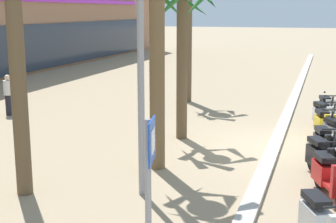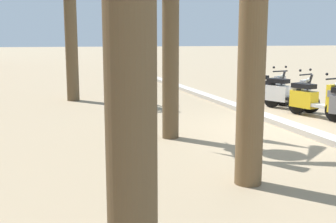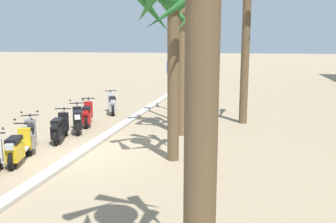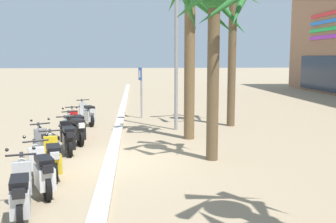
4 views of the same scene
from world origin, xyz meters
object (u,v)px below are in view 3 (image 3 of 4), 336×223
object	(u,v)px
scooter_black_mid_centre	(78,120)
scooter_yellow_mid_front	(18,148)
crossing_sign	(168,79)
palm_tree_near_sign	(174,31)
scooter_silver_last_in_row	(112,104)
palm_tree_by_mall_entrance	(183,16)
street_lamp	(184,17)
palm_tree_far_corner	(247,6)
scooter_grey_far_back	(30,137)
scooter_black_tail_end	(60,128)
scooter_red_second_in_line	(87,115)

from	to	relation	value
scooter_black_mid_centre	scooter_yellow_mid_front	xyz separation A→B (m)	(3.68, -0.00, -0.01)
crossing_sign	palm_tree_near_sign	xyz separation A→B (m)	(7.87, 1.86, 2.13)
scooter_yellow_mid_front	scooter_silver_last_in_row	bearing A→B (deg)	-179.71
scooter_black_mid_centre	palm_tree_by_mall_entrance	bearing A→B (deg)	97.16
street_lamp	palm_tree_far_corner	bearing A→B (deg)	107.08
scooter_silver_last_in_row	street_lamp	distance (m)	5.49
scooter_grey_far_back	crossing_sign	world-z (taller)	crossing_sign
scooter_black_tail_end	crossing_sign	distance (m)	7.16
scooter_red_second_in_line	scooter_black_tail_end	world-z (taller)	same
scooter_black_tail_end	scooter_grey_far_back	bearing A→B (deg)	-15.49
scooter_red_second_in_line	crossing_sign	size ratio (longest dim) A/B	0.74
scooter_grey_far_back	palm_tree_far_corner	size ratio (longest dim) A/B	0.25
scooter_yellow_mid_front	palm_tree_by_mall_entrance	bearing A→B (deg)	137.16
scooter_red_second_in_line	scooter_black_mid_centre	world-z (taller)	scooter_black_mid_centre
scooter_red_second_in_line	palm_tree_far_corner	size ratio (longest dim) A/B	0.28
scooter_grey_far_back	scooter_black_tail_end	bearing A→B (deg)	164.51
scooter_black_mid_centre	street_lamp	world-z (taller)	street_lamp
scooter_grey_far_back	palm_tree_far_corner	distance (m)	9.47
scooter_black_mid_centre	palm_tree_by_mall_entrance	world-z (taller)	palm_tree_by_mall_entrance
scooter_black_mid_centre	scooter_grey_far_back	bearing A→B (deg)	-8.63
scooter_silver_last_in_row	scooter_yellow_mid_front	size ratio (longest dim) A/B	0.96
scooter_yellow_mid_front	street_lamp	xyz separation A→B (m)	(-5.95, 3.61, 3.85)
scooter_red_second_in_line	scooter_grey_far_back	xyz separation A→B (m)	(3.66, -0.25, 0.01)
scooter_black_mid_centre	scooter_grey_far_back	size ratio (longest dim) A/B	1.03
palm_tree_near_sign	palm_tree_by_mall_entrance	world-z (taller)	palm_tree_by_mall_entrance
scooter_red_second_in_line	scooter_black_tail_end	bearing A→B (deg)	2.03
palm_tree_near_sign	street_lamp	xyz separation A→B (m)	(-4.73, -0.53, 0.66)
scooter_silver_last_in_row	crossing_sign	xyz separation A→B (m)	(-1.71, 2.32, 1.05)
palm_tree_near_sign	scooter_black_mid_centre	bearing A→B (deg)	-120.75
scooter_yellow_mid_front	palm_tree_by_mall_entrance	size ratio (longest dim) A/B	0.31
scooter_silver_last_in_row	palm_tree_near_sign	size ratio (longest dim) A/B	0.35
scooter_grey_far_back	scooter_black_mid_centre	bearing A→B (deg)	171.37
crossing_sign	scooter_black_tail_end	bearing A→B (deg)	-19.13
scooter_black_mid_centre	scooter_yellow_mid_front	world-z (taller)	same
scooter_grey_far_back	scooter_red_second_in_line	bearing A→B (deg)	176.05
scooter_black_tail_end	street_lamp	bearing A→B (deg)	134.18
palm_tree_near_sign	palm_tree_far_corner	xyz separation A→B (m)	(-5.47, 1.88, 1.10)
palm_tree_by_mall_entrance	scooter_grey_far_back	bearing A→B (deg)	-54.83
scooter_red_second_in_line	scooter_yellow_mid_front	xyz separation A→B (m)	(4.84, 0.13, 0.00)
scooter_red_second_in_line	street_lamp	xyz separation A→B (m)	(-1.11, 3.74, 3.86)
scooter_black_mid_centre	palm_tree_far_corner	bearing A→B (deg)	116.55
scooter_grey_far_back	scooter_yellow_mid_front	size ratio (longest dim) A/B	0.90
scooter_black_tail_end	palm_tree_far_corner	bearing A→B (deg)	125.29
scooter_black_tail_end	scooter_grey_far_back	world-z (taller)	scooter_grey_far_back
scooter_yellow_mid_front	palm_tree_far_corner	size ratio (longest dim) A/B	0.28
scooter_yellow_mid_front	palm_tree_near_sign	bearing A→B (deg)	106.45
scooter_silver_last_in_row	palm_tree_near_sign	bearing A→B (deg)	34.14
scooter_silver_last_in_row	scooter_yellow_mid_front	bearing A→B (deg)	0.29
scooter_silver_last_in_row	palm_tree_near_sign	distance (m)	8.09
scooter_black_tail_end	palm_tree_far_corner	xyz separation A→B (m)	(-4.29, 6.06, 4.29)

